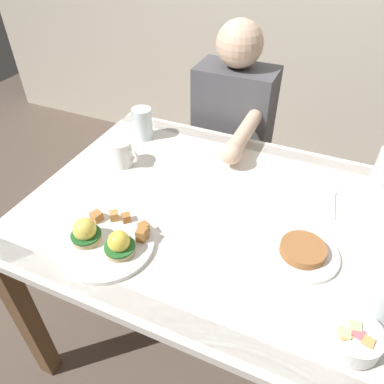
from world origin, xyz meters
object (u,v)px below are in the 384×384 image
object	(u,v)px
dining_table	(218,233)
side_plate	(302,252)
coffee_mug	(122,153)
diner_person	(231,134)
eggs_benedict_plate	(105,241)
water_glass_extra	(143,125)
fork	(333,200)
fruit_bowl	(353,338)

from	to	relation	value
dining_table	side_plate	world-z (taller)	side_plate
coffee_mug	diner_person	world-z (taller)	diner_person
dining_table	eggs_benedict_plate	xyz separation A→B (m)	(-0.24, -0.27, 0.13)
coffee_mug	water_glass_extra	size ratio (longest dim) A/B	0.90
dining_table	fork	size ratio (longest dim) A/B	7.69
fork	diner_person	bearing A→B (deg)	139.46
fruit_bowl	side_plate	size ratio (longest dim) A/B	0.60
fruit_bowl	side_plate	bearing A→B (deg)	123.86
coffee_mug	diner_person	xyz separation A→B (m)	(0.25, 0.51, -0.14)
eggs_benedict_plate	coffee_mug	xyz separation A→B (m)	(-0.17, 0.36, 0.03)
side_plate	dining_table	bearing A→B (deg)	162.61
fruit_bowl	side_plate	xyz separation A→B (m)	(-0.15, 0.22, -0.02)
dining_table	water_glass_extra	bearing A→B (deg)	146.62
eggs_benedict_plate	fruit_bowl	world-z (taller)	eggs_benedict_plate
fruit_bowl	water_glass_extra	distance (m)	1.04
water_glass_extra	diner_person	distance (m)	0.44
eggs_benedict_plate	fork	xyz separation A→B (m)	(0.56, 0.46, -0.02)
dining_table	water_glass_extra	distance (m)	0.55
fruit_bowl	water_glass_extra	xyz separation A→B (m)	(-0.85, 0.59, 0.02)
fruit_bowl	coffee_mug	world-z (taller)	coffee_mug
dining_table	side_plate	bearing A→B (deg)	-17.39
eggs_benedict_plate	diner_person	bearing A→B (deg)	85.15
dining_table	diner_person	world-z (taller)	diner_person
eggs_benedict_plate	water_glass_extra	xyz separation A→B (m)	(-0.20, 0.56, 0.03)
coffee_mug	diner_person	bearing A→B (deg)	64.30
diner_person	fruit_bowl	bearing A→B (deg)	-57.31
coffee_mug	fork	distance (m)	0.74
fruit_bowl	side_plate	distance (m)	0.26
side_plate	eggs_benedict_plate	bearing A→B (deg)	-159.64
water_glass_extra	coffee_mug	bearing A→B (deg)	-82.20
coffee_mug	fork	world-z (taller)	coffee_mug
coffee_mug	diner_person	distance (m)	0.59
fruit_bowl	coffee_mug	distance (m)	0.91
dining_table	eggs_benedict_plate	world-z (taller)	eggs_benedict_plate
diner_person	side_plate	bearing A→B (deg)	-57.69
coffee_mug	fork	bearing A→B (deg)	7.75
fruit_bowl	fork	world-z (taller)	fruit_bowl
side_plate	water_glass_extra	bearing A→B (deg)	152.24
dining_table	diner_person	xyz separation A→B (m)	(-0.16, 0.60, 0.02)
coffee_mug	water_glass_extra	xyz separation A→B (m)	(-0.03, 0.20, 0.00)
fork	dining_table	bearing A→B (deg)	-149.54
eggs_benedict_plate	coffee_mug	distance (m)	0.40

